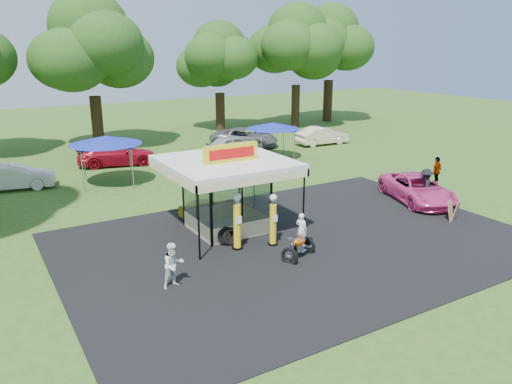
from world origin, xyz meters
TOP-DOWN VIEW (x-y plane):
  - ground at (0.00, 0.00)m, footprint 120.00×120.00m
  - asphalt_apron at (0.00, 2.00)m, footprint 20.00×14.00m
  - gas_station_kiosk at (-2.00, 4.99)m, footprint 5.40×5.40m
  - gas_pump_left at (-2.69, 2.69)m, footprint 0.47×0.47m
  - gas_pump_right at (-1.15, 2.30)m, footprint 0.43×0.43m
  - motorcycle at (-0.87, 0.68)m, footprint 1.72×1.33m
  - spare_tires at (-2.78, 3.28)m, footprint 0.99×0.62m
  - a_frame_sign at (8.11, 0.36)m, footprint 0.62×0.70m
  - kiosk_car at (-2.00, 7.20)m, footprint 2.82×1.13m
  - pink_sedan at (9.05, 3.50)m, footprint 4.01×5.83m
  - spectator_west at (-6.28, 0.85)m, footprint 0.90×0.75m
  - spectator_east_a at (9.24, 3.13)m, footprint 1.42×1.29m
  - spectator_east_b at (12.69, 5.28)m, footprint 1.12×0.70m
  - bg_car_a at (-9.83, 17.50)m, footprint 4.82×2.49m
  - bg_car_b at (-2.78, 20.56)m, footprint 5.89×3.42m
  - bg_car_c at (6.12, 19.37)m, footprint 4.61×2.02m
  - bg_car_d at (8.37, 21.71)m, footprint 5.93×5.81m
  - bg_car_e at (14.60, 19.12)m, footprint 4.79×1.89m
  - tent_west at (-4.65, 15.77)m, footprint 4.36×4.36m
  - tent_east at (7.94, 16.58)m, footprint 3.96×3.96m
  - oak_far_c at (-2.39, 27.31)m, footprint 10.34×10.34m
  - oak_far_d at (10.39, 30.20)m, footprint 8.67×8.67m
  - oak_far_e at (17.95, 27.94)m, footprint 10.14×10.14m
  - oak_far_f at (23.56, 29.68)m, footprint 10.21×10.21m

SIDE VIEW (x-z plane):
  - ground at x=0.00m, z-range 0.00..0.00m
  - asphalt_apron at x=0.00m, z-range 0.00..0.04m
  - spare_tires at x=-2.78m, z-range -0.01..0.83m
  - kiosk_car at x=-2.00m, z-range 0.00..0.96m
  - a_frame_sign at x=8.11m, z-range 0.01..1.03m
  - pink_sedan at x=9.05m, z-range 0.00..1.48m
  - bg_car_a at x=-9.83m, z-range 0.00..1.51m
  - motorcycle at x=-0.87m, z-range -0.22..1.74m
  - bg_car_c at x=6.12m, z-range 0.00..1.55m
  - bg_car_e at x=14.60m, z-range 0.00..1.55m
  - bg_car_d at x=8.37m, z-range 0.00..1.58m
  - bg_car_b at x=-2.78m, z-range 0.00..1.60m
  - spectator_west at x=-6.28m, z-range 0.00..1.69m
  - spectator_east_b at x=12.69m, z-range 0.00..1.78m
  - spectator_east_a at x=9.24m, z-range 0.00..1.92m
  - gas_pump_right at x=-1.15m, z-range -0.05..2.27m
  - gas_pump_left at x=-2.69m, z-range -0.05..2.45m
  - gas_station_kiosk at x=-2.00m, z-range -0.31..3.87m
  - tent_east at x=7.94m, z-range 1.12..3.89m
  - tent_west at x=-4.65m, z-range 1.24..4.29m
  - oak_far_d at x=10.39m, z-range 1.42..11.74m
  - oak_far_e at x=17.95m, z-range 1.67..13.74m
  - oak_far_c at x=-2.39m, z-range 1.64..13.83m
  - oak_far_f at x=23.56m, z-range 1.75..14.05m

